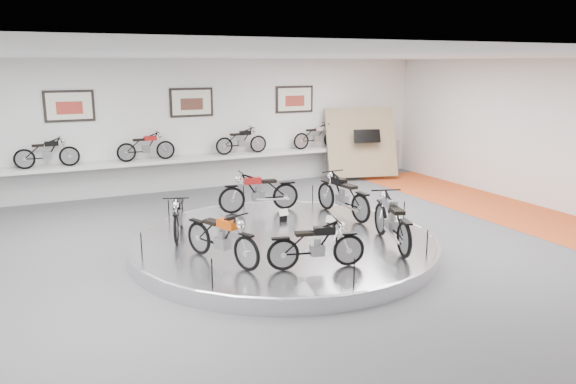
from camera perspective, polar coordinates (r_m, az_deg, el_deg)
name	(u,v)px	position (r m, az deg, el deg)	size (l,w,h in m)	color
floor	(290,255)	(11.65, 0.20, -6.42)	(16.00, 16.00, 0.00)	#505052
ceiling	(290,56)	(10.99, 0.22, 13.67)	(16.00, 16.00, 0.00)	white
wall_back	(192,125)	(17.66, -9.72, 6.71)	(16.00, 16.00, 0.00)	white
wall_right	(569,137)	(16.26, 26.66, 4.99)	(14.00, 14.00, 0.00)	white
orange_carpet_strip	(528,217)	(15.70, 23.21, -2.35)	(2.40, 12.60, 0.01)	orange
dado_band	(194,171)	(17.86, -9.53, 2.07)	(15.68, 0.04, 1.10)	#BCBCBA
display_platform	(284,244)	(11.86, -0.43, -5.30)	(6.40, 6.40, 0.30)	silver
platform_rim	(284,238)	(11.82, -0.43, -4.75)	(6.40, 6.40, 0.10)	#B2B2BA
shelf	(196,159)	(17.51, -9.33, 3.36)	(11.00, 0.55, 0.10)	silver
poster_left	(69,106)	(16.96, -21.33, 8.14)	(1.35, 0.06, 0.88)	#EBE9CD
poster_center	(192,102)	(17.57, -9.77, 8.96)	(1.35, 0.06, 0.88)	#EBE9CD
poster_right	(295,99)	(18.82, 0.67, 9.40)	(1.35, 0.06, 0.88)	#EBE9CD
display_panel	(361,142)	(19.24, 7.44, 5.03)	(2.40, 0.12, 2.40)	#9D8262
shelf_bike_a	(47,155)	(16.80, -23.28, 3.51)	(1.22, 0.42, 0.73)	black
shelf_bike_b	(146,148)	(17.10, -14.22, 4.32)	(1.22, 0.42, 0.73)	maroon
shelf_bike_c	(241,142)	(17.92, -4.75, 5.05)	(1.22, 0.42, 0.73)	black
shelf_bike_d	(316,138)	(19.03, 2.91, 5.54)	(1.22, 0.42, 0.73)	#B6B7BC
bike_a	(343,195)	(13.36, 5.59, -0.28)	(1.77, 0.63, 1.04)	black
bike_b	(259,191)	(13.73, -2.97, 0.05)	(1.71, 0.60, 1.01)	maroon
bike_c	(178,214)	(12.09, -11.08, -2.21)	(1.54, 0.54, 0.90)	black
bike_d	(222,237)	(10.29, -6.76, -4.55)	(1.65, 0.58, 0.97)	#BB4308
bike_e	(316,244)	(9.95, 2.90, -5.34)	(1.51, 0.53, 0.89)	black
bike_f	(392,220)	(11.32, 10.52, -2.81)	(1.80, 0.64, 1.06)	#B6B7BC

